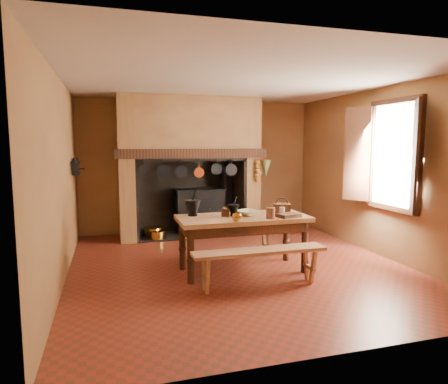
% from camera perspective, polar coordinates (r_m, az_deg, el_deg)
% --- Properties ---
extents(floor, '(5.50, 5.50, 0.00)m').
position_cam_1_polar(floor, '(6.29, 1.96, -10.45)').
color(floor, maroon).
rests_on(floor, ground).
extents(ceiling, '(5.50, 5.50, 0.00)m').
position_cam_1_polar(ceiling, '(6.08, 2.08, 15.63)').
color(ceiling, silver).
rests_on(ceiling, back_wall).
extents(back_wall, '(5.00, 0.02, 2.80)m').
position_cam_1_polar(back_wall, '(8.68, -3.67, 3.74)').
color(back_wall, olive).
rests_on(back_wall, floor).
extents(wall_left, '(0.02, 5.50, 2.80)m').
position_cam_1_polar(wall_left, '(5.76, -22.34, 1.63)').
color(wall_left, olive).
rests_on(wall_left, floor).
extents(wall_right, '(0.02, 5.50, 2.80)m').
position_cam_1_polar(wall_right, '(7.21, 21.28, 2.64)').
color(wall_right, olive).
rests_on(wall_right, floor).
extents(wall_front, '(5.00, 0.02, 2.80)m').
position_cam_1_polar(wall_front, '(3.53, 16.07, -1.15)').
color(wall_front, olive).
rests_on(wall_front, floor).
extents(chimney_breast, '(2.95, 0.96, 2.80)m').
position_cam_1_polar(chimney_breast, '(8.17, -5.08, 6.42)').
color(chimney_breast, olive).
rests_on(chimney_breast, floor).
extents(iron_range, '(1.12, 0.55, 1.60)m').
position_cam_1_polar(iron_range, '(8.47, -3.45, -2.57)').
color(iron_range, black).
rests_on(iron_range, floor).
extents(hearth_pans, '(0.51, 0.62, 0.20)m').
position_cam_1_polar(hearth_pans, '(8.17, -10.03, -5.81)').
color(hearth_pans, '#C38A2D').
rests_on(hearth_pans, floor).
extents(hanging_pans, '(1.92, 0.29, 0.27)m').
position_cam_1_polar(hanging_pans, '(7.69, -4.62, 3.03)').
color(hanging_pans, black).
rests_on(hanging_pans, chimney_breast).
extents(onion_string, '(0.12, 0.10, 0.46)m').
position_cam_1_polar(onion_string, '(8.05, 4.81, 2.99)').
color(onion_string, '#B66D21').
rests_on(onion_string, chimney_breast).
extents(herb_bunch, '(0.20, 0.20, 0.35)m').
position_cam_1_polar(herb_bunch, '(8.11, 6.00, 3.36)').
color(herb_bunch, '#5D6931').
rests_on(herb_bunch, chimney_breast).
extents(window, '(0.39, 1.75, 1.76)m').
position_cam_1_polar(window, '(6.78, 22.43, 4.89)').
color(window, white).
rests_on(window, wall_right).
extents(wall_coffee_mill, '(0.23, 0.16, 0.31)m').
position_cam_1_polar(wall_coffee_mill, '(7.29, -20.47, 3.63)').
color(wall_coffee_mill, black).
rests_on(wall_coffee_mill, wall_left).
extents(work_table, '(1.90, 0.85, 0.82)m').
position_cam_1_polar(work_table, '(5.88, 2.72, -4.72)').
color(work_table, '#A77C4C').
rests_on(work_table, floor).
extents(bench_front, '(1.80, 0.31, 0.51)m').
position_cam_1_polar(bench_front, '(5.32, 5.13, -9.48)').
color(bench_front, '#A77C4C').
rests_on(bench_front, floor).
extents(bench_back, '(1.58, 0.28, 0.45)m').
position_cam_1_polar(bench_back, '(6.57, 0.80, -6.68)').
color(bench_back, '#A77C4C').
rests_on(bench_back, floor).
extents(mortar_large, '(0.23, 0.23, 0.40)m').
position_cam_1_polar(mortar_large, '(5.87, -4.51, -2.15)').
color(mortar_large, black).
rests_on(mortar_large, work_table).
extents(mortar_small, '(0.17, 0.17, 0.29)m').
position_cam_1_polar(mortar_small, '(5.84, 1.39, -2.53)').
color(mortar_small, black).
rests_on(mortar_small, work_table).
extents(coffee_grinder, '(0.16, 0.14, 0.17)m').
position_cam_1_polar(coffee_grinder, '(5.83, 0.21, -2.84)').
color(coffee_grinder, '#361C11').
rests_on(coffee_grinder, work_table).
extents(brass_mug_a, '(0.10, 0.10, 0.08)m').
position_cam_1_polar(brass_mug_a, '(5.70, 1.99, -3.31)').
color(brass_mug_a, '#C38A2D').
rests_on(brass_mug_a, work_table).
extents(brass_mug_b, '(0.08, 0.08, 0.09)m').
position_cam_1_polar(brass_mug_b, '(6.11, 6.87, -2.63)').
color(brass_mug_b, '#C38A2D').
rests_on(brass_mug_b, work_table).
extents(mixing_bowl, '(0.42, 0.42, 0.08)m').
position_cam_1_polar(mixing_bowl, '(5.90, 3.51, -3.00)').
color(mixing_bowl, beige).
rests_on(mixing_bowl, work_table).
extents(stoneware_crock, '(0.14, 0.14, 0.16)m').
position_cam_1_polar(stoneware_crock, '(5.68, 6.67, -3.01)').
color(stoneware_crock, '#593121').
rests_on(stoneware_crock, work_table).
extents(glass_jar, '(0.10, 0.10, 0.14)m').
position_cam_1_polar(glass_jar, '(5.87, 8.30, -2.83)').
color(glass_jar, beige).
rests_on(glass_jar, work_table).
extents(wicker_basket, '(0.30, 0.25, 0.24)m').
position_cam_1_polar(wicker_basket, '(6.18, 8.25, -2.23)').
color(wicker_basket, '#4C2716').
rests_on(wicker_basket, work_table).
extents(wooden_tray, '(0.36, 0.29, 0.05)m').
position_cam_1_polar(wooden_tray, '(5.83, 9.19, -3.32)').
color(wooden_tray, '#361C11').
rests_on(wooden_tray, work_table).
extents(brass_cup, '(0.14, 0.14, 0.10)m').
position_cam_1_polar(brass_cup, '(5.46, 1.83, -3.67)').
color(brass_cup, '#C38A2D').
rests_on(brass_cup, work_table).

